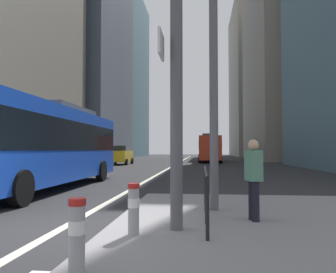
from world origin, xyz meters
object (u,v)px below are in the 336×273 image
at_px(traffic_signal_gantry, 66,10).
at_px(pedestrian_walking, 254,176).
at_px(city_bus_blue_oncoming, 43,142).
at_px(city_bus_red_receding, 210,147).
at_px(bollard_left, 77,232).
at_px(car_oncoming_mid, 121,155).
at_px(bollard_right, 134,206).
at_px(car_receding_near, 206,152).

bearing_deg(traffic_signal_gantry, pedestrian_walking, 14.47).
relative_size(city_bus_blue_oncoming, city_bus_red_receding, 1.00).
height_order(city_bus_red_receding, bollard_left, city_bus_red_receding).
distance_m(car_oncoming_mid, bollard_right, 29.25).
bearing_deg(bollard_left, traffic_signal_gantry, 116.61).
relative_size(city_bus_blue_oncoming, bollard_left, 13.45).
distance_m(car_oncoming_mid, bollard_left, 30.93).
bearing_deg(car_receding_near, car_oncoming_mid, -107.34).
relative_size(traffic_signal_gantry, bollard_right, 7.35).
bearing_deg(traffic_signal_gantry, bollard_right, -16.14).
distance_m(city_bus_blue_oncoming, city_bus_red_receding, 30.75).
relative_size(car_oncoming_mid, traffic_signal_gantry, 0.69).
xyz_separation_m(car_receding_near, bollard_left, (-2.08, -59.16, -0.37)).
height_order(city_bus_blue_oncoming, pedestrian_walking, city_bus_blue_oncoming).
relative_size(traffic_signal_gantry, pedestrian_walking, 3.86).
bearing_deg(car_receding_near, city_bus_blue_oncoming, -97.62).
bearing_deg(pedestrian_walking, bollard_right, -148.65).
bearing_deg(bollard_right, pedestrian_walking, 31.35).
xyz_separation_m(car_oncoming_mid, car_receding_near, (9.06, 29.03, 0.00)).
bearing_deg(pedestrian_walking, traffic_signal_gantry, -165.53).
bearing_deg(city_bus_red_receding, car_oncoming_mid, -138.04).
bearing_deg(bollard_right, car_oncoming_mid, 104.36).
bearing_deg(car_oncoming_mid, city_bus_blue_oncoming, -83.90).
distance_m(car_receding_near, pedestrian_walking, 56.07).
xyz_separation_m(city_bus_blue_oncoming, bollard_left, (4.68, -8.59, -1.21)).
height_order(car_oncoming_mid, traffic_signal_gantry, traffic_signal_gantry).
relative_size(city_bus_red_receding, bollard_left, 13.44).
bearing_deg(car_receding_near, bollard_left, -92.01).
relative_size(city_bus_blue_oncoming, pedestrian_walking, 7.18).
height_order(car_receding_near, traffic_signal_gantry, traffic_signal_gantry).
height_order(bollard_left, bollard_right, bollard_left).
bearing_deg(city_bus_blue_oncoming, city_bus_red_receding, 76.77).
relative_size(car_oncoming_mid, car_receding_near, 1.00).
height_order(car_receding_near, bollard_left, car_receding_near).
bearing_deg(bollard_right, car_receding_near, 88.19).
bearing_deg(city_bus_blue_oncoming, car_receding_near, 82.38).
distance_m(city_bus_red_receding, traffic_signal_gantry, 36.57).
bearing_deg(car_oncoming_mid, bollard_left, -76.95).
distance_m(bollard_left, pedestrian_walking, 3.93).
xyz_separation_m(car_receding_near, pedestrian_walking, (0.32, -56.07, 0.03)).
distance_m(car_oncoming_mid, traffic_signal_gantry, 28.73).
relative_size(car_oncoming_mid, bollard_left, 4.98).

